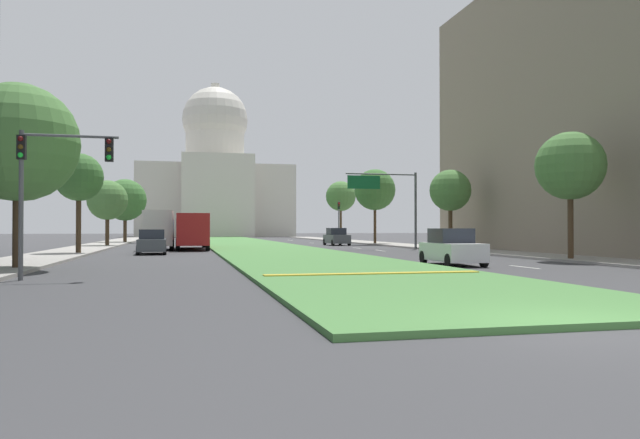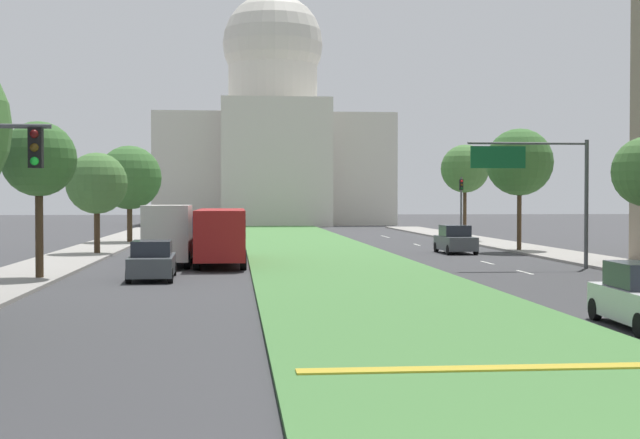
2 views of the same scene
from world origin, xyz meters
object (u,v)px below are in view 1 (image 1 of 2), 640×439
object	(u,v)px
sedan_midblock	(152,242)
street_tree_left_far	(107,200)
street_tree_right_mid	(450,191)
sedan_distant	(337,237)
street_tree_right_distant	(341,196)
sedan_lead_stopped	(452,248)
box_truck_delivery	(159,230)
traffic_light_far_right	(339,216)
city_bus	(192,228)
street_tree_left_mid	(79,178)
capitol_building	(215,180)
street_tree_left_distant	(125,200)
traffic_light_near_left	(48,171)
street_tree_right_far	(375,190)
street_tree_right_near	(570,166)
overhead_guide_sign	(389,194)
street_tree_left_near	(18,143)

from	to	relation	value
sedan_midblock	street_tree_left_far	bearing A→B (deg)	106.10
street_tree_right_mid	sedan_distant	bearing A→B (deg)	106.57
street_tree_right_distant	sedan_lead_stopped	distance (m)	48.48
sedan_lead_stopped	box_truck_delivery	size ratio (longest dim) A/B	0.68
traffic_light_far_right	street_tree_right_mid	bearing A→B (deg)	-86.66
street_tree_right_distant	city_bus	size ratio (longest dim) A/B	0.72
street_tree_right_distant	sedan_lead_stopped	world-z (taller)	street_tree_right_distant
sedan_distant	street_tree_left_mid	bearing A→B (deg)	-142.51
capitol_building	traffic_light_far_right	bearing A→B (deg)	-77.46
street_tree_left_distant	city_bus	distance (m)	24.18
traffic_light_near_left	street_tree_right_mid	size ratio (longest dim) A/B	0.81
street_tree_right_mid	box_truck_delivery	distance (m)	23.82
sedan_lead_stopped	street_tree_right_far	bearing A→B (deg)	77.63
street_tree_right_near	street_tree_right_mid	xyz separation A→B (m)	(0.01, 14.84, -0.43)
traffic_light_near_left	sedan_distant	bearing A→B (deg)	61.56
street_tree_right_mid	street_tree_right_distant	distance (m)	31.09
capitol_building	sedan_lead_stopped	size ratio (longest dim) A/B	7.51
overhead_guide_sign	street_tree_right_mid	size ratio (longest dim) A/B	1.01
street_tree_left_near	street_tree_left_distant	bearing A→B (deg)	89.83
street_tree_left_mid	street_tree_right_distant	size ratio (longest dim) A/B	0.87
street_tree_left_far	street_tree_left_mid	bearing A→B (deg)	-89.39
street_tree_left_near	street_tree_left_distant	size ratio (longest dim) A/B	1.03
traffic_light_far_right	street_tree_right_far	size ratio (longest dim) A/B	0.64
traffic_light_far_right	box_truck_delivery	size ratio (longest dim) A/B	0.81
traffic_light_near_left	street_tree_left_distant	bearing A→B (deg)	92.27
capitol_building	street_tree_right_mid	bearing A→B (deg)	-80.51
street_tree_right_mid	street_tree_left_distant	bearing A→B (deg)	131.39
street_tree_right_near	box_truck_delivery	distance (m)	31.64
street_tree_left_near	street_tree_right_mid	xyz separation A→B (m)	(27.45, 15.94, -0.66)
sedan_distant	traffic_light_far_right	bearing A→B (deg)	73.83
street_tree_right_near	street_tree_right_far	bearing A→B (deg)	90.72
overhead_guide_sign	sedan_midblock	bearing A→B (deg)	-167.71
capitol_building	sedan_lead_stopped	world-z (taller)	capitol_building
street_tree_left_near	street_tree_left_mid	size ratio (longest dim) A/B	1.16
street_tree_right_mid	box_truck_delivery	size ratio (longest dim) A/B	1.00
street_tree_left_far	sedan_lead_stopped	size ratio (longest dim) A/B	1.48
street_tree_left_near	street_tree_right_near	xyz separation A→B (m)	(27.44, 1.10, -0.23)
overhead_guide_sign	street_tree_right_distant	world-z (taller)	street_tree_right_distant
traffic_light_far_right	overhead_guide_sign	world-z (taller)	overhead_guide_sign
street_tree_left_far	street_tree_right_far	bearing A→B (deg)	1.84
traffic_light_near_left	overhead_guide_sign	distance (m)	32.62
street_tree_left_distant	sedan_lead_stopped	distance (m)	51.57
street_tree_right_distant	sedan_distant	xyz separation A→B (m)	(-4.39, -14.47, -5.09)
overhead_guide_sign	sedan_distant	distance (m)	13.57
overhead_guide_sign	city_bus	distance (m)	16.96
capitol_building	street_tree_left_far	world-z (taller)	capitol_building
street_tree_right_distant	city_bus	distance (m)	30.18
traffic_light_near_left	street_tree_right_distant	distance (m)	57.60
street_tree_right_far	street_tree_left_distant	distance (m)	30.10
traffic_light_far_right	street_tree_left_far	size ratio (longest dim) A/B	0.81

